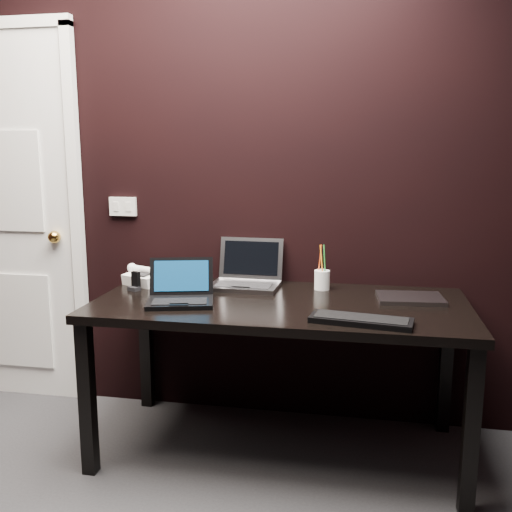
% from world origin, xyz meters
% --- Properties ---
extents(wall_back, '(4.00, 0.00, 4.00)m').
position_xyz_m(wall_back, '(0.00, 1.80, 1.30)').
color(wall_back, black).
rests_on(wall_back, ground).
extents(door, '(0.99, 0.10, 2.14)m').
position_xyz_m(door, '(-1.35, 1.78, 1.04)').
color(door, white).
rests_on(door, ground).
extents(wall_switch, '(0.15, 0.02, 0.10)m').
position_xyz_m(wall_switch, '(-0.62, 1.79, 1.12)').
color(wall_switch, silver).
rests_on(wall_switch, wall_back).
extents(desk, '(1.70, 0.80, 0.74)m').
position_xyz_m(desk, '(0.30, 1.40, 0.66)').
color(desk, black).
rests_on(desk, ground).
extents(netbook, '(0.35, 0.33, 0.19)m').
position_xyz_m(netbook, '(-0.14, 1.29, 0.78)').
color(netbook, black).
rests_on(netbook, desk).
extents(silver_laptop, '(0.34, 0.31, 0.23)m').
position_xyz_m(silver_laptop, '(0.09, 1.65, 0.78)').
color(silver_laptop, '#9A999E').
rests_on(silver_laptop, desk).
extents(ext_keyboard, '(0.42, 0.20, 0.03)m').
position_xyz_m(ext_keyboard, '(0.67, 1.12, 0.75)').
color(ext_keyboard, black).
rests_on(ext_keyboard, desk).
extents(closed_laptop, '(0.31, 0.24, 0.02)m').
position_xyz_m(closed_laptop, '(0.89, 1.52, 0.75)').
color(closed_laptop, '#9D9CA2').
rests_on(closed_laptop, desk).
extents(desk_phone, '(0.23, 0.23, 0.11)m').
position_xyz_m(desk_phone, '(-0.43, 1.60, 0.78)').
color(desk_phone, white).
rests_on(desk_phone, desk).
extents(mobile_phone, '(0.07, 0.06, 0.09)m').
position_xyz_m(mobile_phone, '(-0.43, 1.47, 0.77)').
color(mobile_phone, black).
rests_on(mobile_phone, desk).
extents(pen_cup, '(0.09, 0.09, 0.23)m').
position_xyz_m(pen_cup, '(0.47, 1.66, 0.79)').
color(pen_cup, white).
rests_on(pen_cup, desk).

